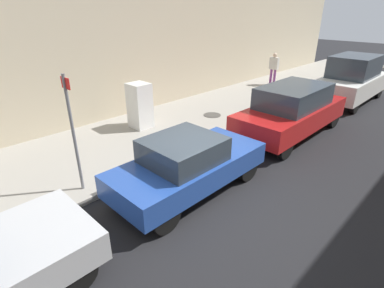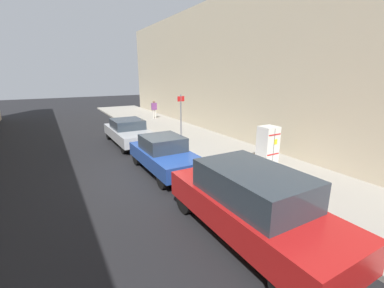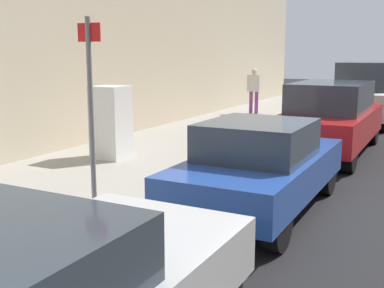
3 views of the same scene
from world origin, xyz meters
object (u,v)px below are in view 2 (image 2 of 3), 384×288
(parked_hatchback_blue, at_px, (164,154))
(pedestrian_walking_far, at_px, (154,108))
(street_sign_post, at_px, (181,120))
(discarded_refrigerator, at_px, (268,145))
(parked_suv_red, at_px, (252,203))
(parked_sedan_silver, at_px, (129,132))

(parked_hatchback_blue, bearing_deg, pedestrian_walking_far, -109.79)
(street_sign_post, bearing_deg, discarded_refrigerator, 123.80)
(discarded_refrigerator, distance_m, parked_suv_red, 5.34)
(parked_hatchback_blue, bearing_deg, street_sign_post, -132.82)
(street_sign_post, bearing_deg, parked_hatchback_blue, 47.18)
(pedestrian_walking_far, xyz_separation_m, parked_hatchback_blue, (4.20, 11.67, -0.28))
(discarded_refrigerator, height_order, pedestrian_walking_far, discarded_refrigerator)
(parked_sedan_silver, bearing_deg, pedestrian_walking_far, -122.17)
(parked_hatchback_blue, bearing_deg, parked_sedan_silver, -90.00)
(parked_suv_red, bearing_deg, pedestrian_walking_far, -104.08)
(street_sign_post, relative_size, parked_hatchback_blue, 0.69)
(street_sign_post, distance_m, parked_sedan_silver, 3.70)
(street_sign_post, relative_size, pedestrian_walking_far, 1.80)
(discarded_refrigerator, bearing_deg, pedestrian_walking_far, -90.58)
(discarded_refrigerator, height_order, parked_sedan_silver, discarded_refrigerator)
(street_sign_post, distance_m, parked_suv_red, 7.20)
(parked_sedan_silver, distance_m, parked_hatchback_blue, 4.99)
(parked_hatchback_blue, height_order, parked_suv_red, parked_suv_red)
(pedestrian_walking_far, bearing_deg, street_sign_post, 157.21)
(parked_hatchback_blue, relative_size, parked_suv_red, 0.83)
(pedestrian_walking_far, xyz_separation_m, parked_suv_red, (4.20, 16.74, -0.10))
(parked_suv_red, bearing_deg, street_sign_post, -104.03)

